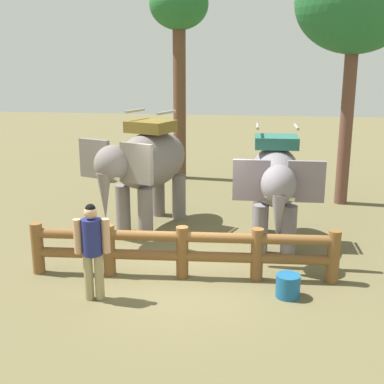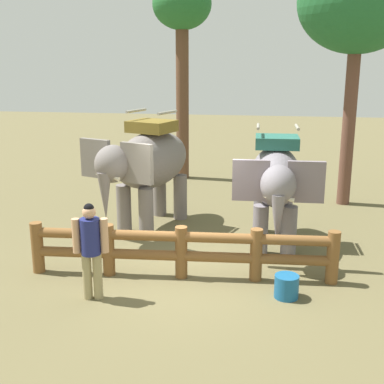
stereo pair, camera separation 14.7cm
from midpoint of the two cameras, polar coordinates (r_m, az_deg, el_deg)
name	(u,v)px [view 1 (the left image)]	position (r m, az deg, el deg)	size (l,w,h in m)	color
ground_plane	(184,272)	(10.37, -1.30, -9.07)	(60.00, 60.00, 0.00)	brown
log_fence	(182,249)	(9.93, -1.54, -6.43)	(6.06, 0.62, 1.05)	brown
elephant_near_left	(146,164)	(12.64, -5.51, 3.21)	(2.50, 3.55, 2.98)	slate
elephant_center	(275,180)	(11.49, 9.03, 1.32)	(1.84, 3.22, 2.77)	slate
tourist_woman_in_black	(92,245)	(9.08, -11.67, -5.89)	(0.62, 0.40, 1.79)	tan
tree_far_left	(356,4)	(15.34, 17.74, 19.60)	(3.31, 3.31, 7.13)	brown
tree_back_center	(179,18)	(18.05, -1.73, 19.06)	(2.00, 2.00, 6.85)	brown
feed_bucket	(288,286)	(9.44, 10.35, -10.40)	(0.44, 0.44, 0.43)	#19598C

